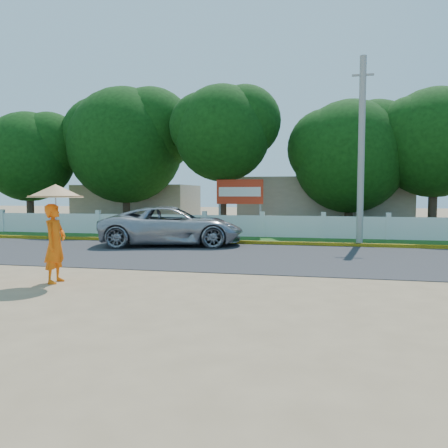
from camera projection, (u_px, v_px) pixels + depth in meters
name	position (u px, v px, depth m)	size (l,w,h in m)	color
ground	(207.00, 280.00, 11.04)	(120.00, 120.00, 0.00)	#9E8460
road	(239.00, 256.00, 15.43)	(60.00, 7.00, 0.02)	#38383A
grass_verge	(258.00, 240.00, 20.55)	(60.00, 3.50, 0.03)	#2D601E
curb	(253.00, 243.00, 18.89)	(40.00, 0.18, 0.16)	yellow
fence	(262.00, 226.00, 21.93)	(40.00, 0.10, 1.10)	silver
building_near	(322.00, 203.00, 27.86)	(10.00, 6.00, 3.20)	#B7AD99
building_far	(138.00, 205.00, 31.57)	(8.00, 5.00, 2.80)	#B7AD99
utility_pole	(361.00, 151.00, 18.68)	(0.28, 0.28, 8.02)	gray
vehicle	(172.00, 226.00, 18.51)	(2.76, 5.99, 1.67)	#9D9EA5
monk_with_parasol	(55.00, 219.00, 10.67)	(1.33, 1.33, 2.43)	#EA5E0C
billboard	(240.00, 195.00, 23.17)	(2.50, 0.13, 2.95)	gray
tree_row	(337.00, 141.00, 23.67)	(40.67, 7.81, 9.23)	#473828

